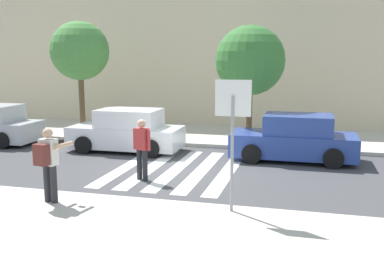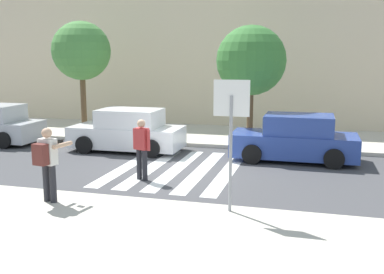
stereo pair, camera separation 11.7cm
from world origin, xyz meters
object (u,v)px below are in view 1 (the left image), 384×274
Objects in this scene: stop_sign at (233,116)px; pedestrian_crossing at (142,146)px; photographer_with_backpack at (48,159)px; parked_car_blue at (294,139)px; street_tree_west at (80,51)px; street_tree_center at (250,61)px; parked_car_white at (127,131)px.

pedestrian_crossing is at bearing 141.97° from stop_sign.
photographer_with_backpack is 3.04m from pedestrian_crossing.
parked_car_blue is (4.05, 3.57, -0.25)m from pedestrian_crossing.
street_tree_west reaches higher than pedestrian_crossing.
street_tree_center is (-0.67, 7.77, 1.07)m from stop_sign.
stop_sign is 0.63× the size of street_tree_center.
street_tree_west is (-9.10, 2.44, 2.93)m from parked_car_blue.
stop_sign is 7.78m from parked_car_white.
parked_car_blue is 3.65m from street_tree_center.
street_tree_west reaches higher than parked_car_blue.
stop_sign is at bearing -46.10° from street_tree_west.
parked_car_white is (-1.96, 3.57, -0.25)m from pedestrian_crossing.
pedestrian_crossing is (1.18, 2.79, -0.19)m from photographer_with_backpack.
pedestrian_crossing is at bearing -61.24° from parked_car_white.
photographer_with_backpack is at bearing -112.86° from pedestrian_crossing.
photographer_with_backpack is (-4.12, -0.50, -1.04)m from stop_sign.
street_tree_center is (2.26, 5.48, 2.30)m from pedestrian_crossing.
stop_sign is 11.61m from street_tree_west.
street_tree_west is (-5.05, 6.00, 2.68)m from pedestrian_crossing.
parked_car_blue is at bearing 41.36° from pedestrian_crossing.
street_tree_center is at bearing 24.37° from parked_car_white.
parked_car_white is 0.86× the size of street_tree_west.
stop_sign reaches higher than photographer_with_backpack.
photographer_with_backpack is 0.42× the size of parked_car_white.
street_tree_west is (-7.99, 8.30, 1.45)m from stop_sign.
parked_car_white is (-0.78, 6.36, -0.44)m from photographer_with_backpack.
street_tree_center is at bearing 133.06° from parked_car_blue.
photographer_with_backpack is 0.36× the size of street_tree_west.
street_tree_center is at bearing 94.96° from stop_sign.
photographer_with_backpack is 9.20m from street_tree_center.
photographer_with_backpack reaches higher than pedestrian_crossing.
street_tree_west is 7.34m from street_tree_center.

